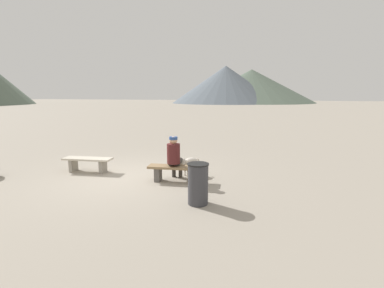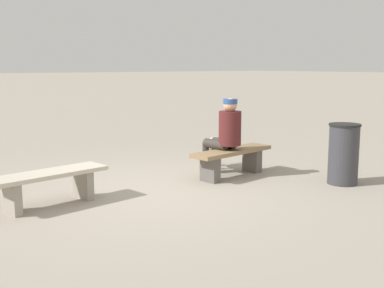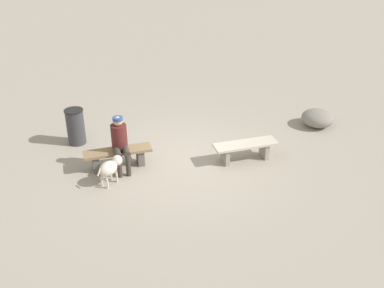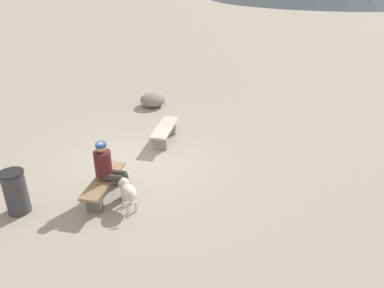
{
  "view_description": "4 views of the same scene",
  "coord_description": "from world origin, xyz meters",
  "px_view_note": "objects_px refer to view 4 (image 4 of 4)",
  "views": [
    {
      "loc": [
        4.18,
        -7.06,
        2.39
      ],
      "look_at": [
        1.36,
        2.06,
        0.71
      ],
      "focal_mm": 26.58,
      "sensor_mm": 36.0,
      "label": 1
    },
    {
      "loc": [
        -3.55,
        -5.74,
        1.78
      ],
      "look_at": [
        0.6,
        -0.13,
        0.64
      ],
      "focal_mm": 45.35,
      "sensor_mm": 36.0,
      "label": 2
    },
    {
      "loc": [
        1.24,
        9.1,
        5.36
      ],
      "look_at": [
        -0.07,
        0.83,
        0.89
      ],
      "focal_mm": 41.92,
      "sensor_mm": 36.0,
      "label": 3
    },
    {
      "loc": [
        7.17,
        3.99,
        4.56
      ],
      "look_at": [
        -0.07,
        1.45,
        0.75
      ],
      "focal_mm": 34.55,
      "sensor_mm": 36.0,
      "label": 4
    }
  ],
  "objects_px": {
    "seated_person": "(107,166)",
    "boulder": "(153,100)",
    "bench_right": "(104,185)",
    "bench_left": "(165,131)",
    "dog": "(127,191)",
    "trash_bin": "(16,192)"
  },
  "relations": [
    {
      "from": "bench_left",
      "to": "bench_right",
      "type": "distance_m",
      "value": 2.97
    },
    {
      "from": "bench_right",
      "to": "seated_person",
      "type": "xyz_separation_m",
      "value": [
        -0.07,
        0.08,
        0.43
      ]
    },
    {
      "from": "bench_left",
      "to": "trash_bin",
      "type": "xyz_separation_m",
      "value": [
        3.99,
        -1.5,
        0.14
      ]
    },
    {
      "from": "seated_person",
      "to": "trash_bin",
      "type": "distance_m",
      "value": 1.83
    },
    {
      "from": "trash_bin",
      "to": "bench_right",
      "type": "bearing_deg",
      "value": 126.84
    },
    {
      "from": "seated_person",
      "to": "dog",
      "type": "xyz_separation_m",
      "value": [
        0.24,
        0.58,
        -0.34
      ]
    },
    {
      "from": "seated_person",
      "to": "boulder",
      "type": "bearing_deg",
      "value": -172.52
    },
    {
      "from": "bench_left",
      "to": "dog",
      "type": "bearing_deg",
      "value": 1.56
    },
    {
      "from": "bench_left",
      "to": "dog",
      "type": "height_order",
      "value": "dog"
    },
    {
      "from": "dog",
      "to": "boulder",
      "type": "relative_size",
      "value": 0.69
    },
    {
      "from": "bench_right",
      "to": "trash_bin",
      "type": "bearing_deg",
      "value": -60.91
    },
    {
      "from": "bench_right",
      "to": "seated_person",
      "type": "height_order",
      "value": "seated_person"
    },
    {
      "from": "trash_bin",
      "to": "dog",
      "type": "bearing_deg",
      "value": 113.04
    },
    {
      "from": "bench_right",
      "to": "trash_bin",
      "type": "distance_m",
      "value": 1.71
    },
    {
      "from": "bench_right",
      "to": "dog",
      "type": "bearing_deg",
      "value": 67.94
    },
    {
      "from": "boulder",
      "to": "bench_right",
      "type": "bearing_deg",
      "value": 14.23
    },
    {
      "from": "bench_right",
      "to": "boulder",
      "type": "bearing_deg",
      "value": -173.52
    },
    {
      "from": "seated_person",
      "to": "trash_bin",
      "type": "height_order",
      "value": "seated_person"
    },
    {
      "from": "boulder",
      "to": "seated_person",
      "type": "bearing_deg",
      "value": 15.17
    },
    {
      "from": "bench_left",
      "to": "seated_person",
      "type": "distance_m",
      "value": 2.92
    },
    {
      "from": "boulder",
      "to": "bench_left",
      "type": "bearing_deg",
      "value": 31.71
    },
    {
      "from": "bench_left",
      "to": "boulder",
      "type": "distance_m",
      "value": 2.87
    }
  ]
}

